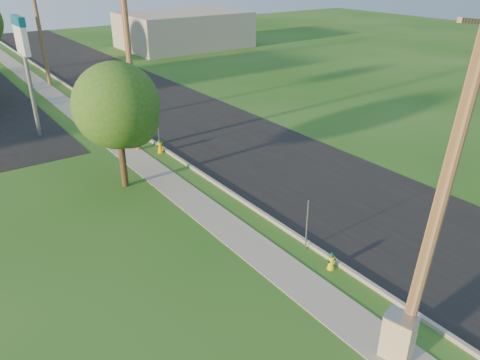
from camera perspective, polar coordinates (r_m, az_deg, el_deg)
name	(u,v)px	position (r m, az deg, el deg)	size (l,w,h in m)	color
ground_plane	(395,316)	(15.20, 18.41, -15.49)	(140.00, 140.00, 0.00)	#194F10
road	(290,169)	(23.76, 6.08, 1.34)	(8.00, 120.00, 0.02)	black
curb	(224,188)	(21.52, -1.99, -1.00)	(0.15, 120.00, 0.15)	gray
sidewalk	(191,200)	(20.74, -6.03, -2.38)	(1.50, 120.00, 0.03)	gray
utility_pole_near	(444,189)	(11.78, 23.59, -1.04)	(1.40, 0.32, 9.48)	brown
utility_pole_mid	(129,59)	(25.44, -13.34, 14.12)	(1.40, 0.32, 9.80)	brown
utility_pole_far	(39,26)	(42.50, -23.32, 16.90)	(1.40, 0.32, 9.50)	brown
sign_post_near	(307,225)	(16.95, 8.18, -5.51)	(0.05, 0.04, 2.00)	gray
sign_post_mid	(159,134)	(25.90, -9.87, 5.52)	(0.05, 0.04, 2.00)	gray
sign_post_far	(84,88)	(36.88, -18.44, 10.55)	(0.05, 0.04, 2.00)	gray
price_pylon	(22,43)	(29.49, -25.03, 14.93)	(0.34, 2.04, 6.85)	gray
distant_building	(184,30)	(58.83, -6.87, 17.72)	(14.00, 10.00, 4.00)	#9F9888
tree_verge	(120,109)	(21.22, -14.47, 8.38)	(3.80, 3.80, 5.77)	#392515
hydrant_near	(331,261)	(16.42, 11.06, -9.66)	(0.34, 0.31, 0.66)	yellow
hydrant_mid	(160,146)	(25.92, -9.73, 4.11)	(0.41, 0.37, 0.79)	#E7AA00
hydrant_far	(93,104)	(34.99, -17.45, 8.84)	(0.38, 0.34, 0.74)	yellow
utility_cabinet	(398,337)	(13.52, 18.73, -17.68)	(0.79, 0.93, 1.37)	tan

